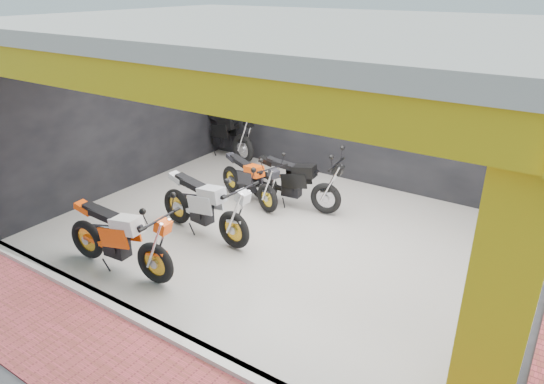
{
  "coord_description": "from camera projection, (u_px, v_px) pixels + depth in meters",
  "views": [
    {
      "loc": [
        4.0,
        -4.42,
        4.22
      ],
      "look_at": [
        -0.22,
        1.91,
        0.9
      ],
      "focal_mm": 32.0,
      "sensor_mm": 36.0,
      "label": 1
    }
  ],
  "objects": [
    {
      "name": "corner_column",
      "position": [
        498.0,
        314.0,
        3.92
      ],
      "size": [
        0.5,
        0.5,
        3.5
      ],
      "primitive_type": "cube",
      "color": "yellow",
      "rests_on": "ground"
    },
    {
      "name": "paver_front",
      "position": [
        114.0,
        369.0,
        5.72
      ],
      "size": [
        9.0,
        1.4,
        0.03
      ],
      "primitive_type": "cube",
      "color": "#963137",
      "rests_on": "ground"
    },
    {
      "name": "back_wall",
      "position": [
        364.0,
        108.0,
        10.28
      ],
      "size": [
        8.2,
        0.2,
        3.5
      ],
      "primitive_type": "cube",
      "color": "black",
      "rests_on": "ground"
    },
    {
      "name": "moto_row_b",
      "position": [
        326.0,
        184.0,
        9.08
      ],
      "size": [
        2.14,
        1.0,
        1.26
      ],
      "primitive_type": null,
      "rotation": [
        0.0,
        0.0,
        0.12
      ],
      "color": "black",
      "rests_on": "showroom_floor"
    },
    {
      "name": "left_wall",
      "position": [
        119.0,
        111.0,
        10.01
      ],
      "size": [
        0.2,
        6.2,
        3.5
      ],
      "primitive_type": "cube",
      "color": "black",
      "rests_on": "ground"
    },
    {
      "name": "showroom_floor",
      "position": [
        285.0,
        237.0,
        8.6
      ],
      "size": [
        8.0,
        6.0,
        0.1
      ],
      "primitive_type": "cube",
      "color": "beige",
      "rests_on": "ground"
    },
    {
      "name": "floor_kerb",
      "position": [
        161.0,
        330.0,
        6.3
      ],
      "size": [
        8.0,
        0.2,
        0.1
      ],
      "primitive_type": "cube",
      "color": "beige",
      "rests_on": "ground"
    },
    {
      "name": "header_beam_front",
      "position": [
        134.0,
        78.0,
        5.01
      ],
      "size": [
        8.4,
        0.3,
        0.4
      ],
      "primitive_type": "cube",
      "color": "yellow",
      "rests_on": "corner_column"
    },
    {
      "name": "showroom_ceiling",
      "position": [
        288.0,
        27.0,
        7.18
      ],
      "size": [
        8.4,
        6.4,
        0.2
      ],
      "primitive_type": "cube",
      "color": "beige",
      "rests_on": "corner_column"
    },
    {
      "name": "moto_row_d",
      "position": [
        243.0,
        135.0,
        11.62
      ],
      "size": [
        2.51,
        1.36,
        1.45
      ],
      "primitive_type": null,
      "rotation": [
        0.0,
        0.0,
        -0.21
      ],
      "color": "black",
      "rests_on": "showroom_floor"
    },
    {
      "name": "ground",
      "position": [
        212.0,
        295.0,
        7.1
      ],
      "size": [
        80.0,
        80.0,
        0.0
      ],
      "primitive_type": "plane",
      "color": "#2D2D30",
      "rests_on": "ground"
    },
    {
      "name": "moto_row_a",
      "position": [
        233.0,
        212.0,
        7.87
      ],
      "size": [
        2.27,
        1.03,
        1.34
      ],
      "primitive_type": null,
      "rotation": [
        0.0,
        0.0,
        -0.1
      ],
      "color": "#B2B5BB",
      "rests_on": "showroom_floor"
    },
    {
      "name": "moto_row_c",
      "position": [
        267.0,
        185.0,
        9.16
      ],
      "size": [
        2.02,
        1.25,
        1.16
      ],
      "primitive_type": null,
      "rotation": [
        0.0,
        0.0,
        -0.31
      ],
      "color": "black",
      "rests_on": "showroom_floor"
    },
    {
      "name": "moto_hero",
      "position": [
        153.0,
        244.0,
        6.92
      ],
      "size": [
        2.24,
        0.97,
        1.34
      ],
      "primitive_type": null,
      "rotation": [
        0.0,
        0.0,
        0.07
      ],
      "color": "#F74C0A",
      "rests_on": "showroom_floor"
    }
  ]
}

